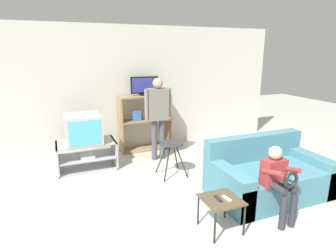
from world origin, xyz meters
The scene contains 12 objects.
wall_back centered at (0.00, 3.84, 1.30)m, with size 6.40×0.06×2.60m.
tv_stand centered at (-1.28, 3.00, 0.25)m, with size 1.02×0.58×0.50m.
television_main centered at (-1.30, 3.00, 0.75)m, with size 0.60×0.61×0.50m.
media_shelf centered at (0.02, 3.59, 0.61)m, with size 1.10×0.37×1.19m.
television_flat centered at (0.03, 3.61, 1.37)m, with size 0.59×0.20×0.38m.
folding_stool centered at (0.04, 2.15, 0.50)m, with size 0.45×0.44×0.59m.
snack_table centered at (-0.02, 0.51, 0.36)m, with size 0.44×0.44×0.41m.
remote_control_black centered at (-0.06, 0.52, 0.42)m, with size 0.04×0.14×0.02m, color #232328.
remote_control_white centered at (0.04, 0.48, 0.42)m, with size 0.04×0.14×0.02m, color silver.
couch centered at (1.11, 1.02, 0.28)m, with size 1.69×0.98×0.82m.
person_standing_adult centered at (0.09, 2.96, 0.97)m, with size 0.53×0.20×1.60m.
person_seated_child centered at (0.75, 0.46, 0.57)m, with size 0.33×0.43×0.95m.
Camera 1 is at (-1.69, -1.99, 2.07)m, focal length 30.00 mm.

